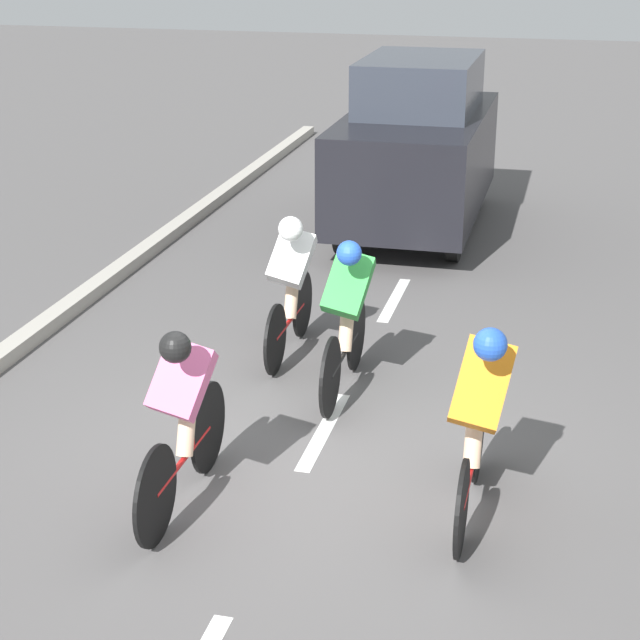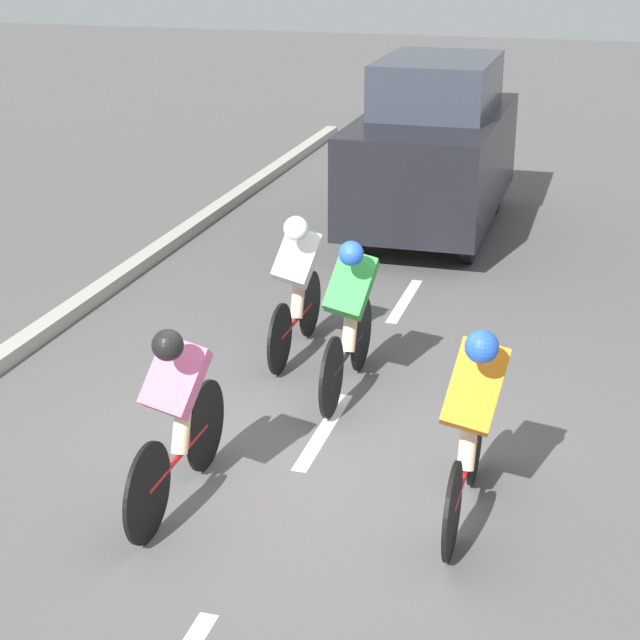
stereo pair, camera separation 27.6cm
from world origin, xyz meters
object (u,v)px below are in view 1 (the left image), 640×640
object	(u,v)px
cyclist_green	(346,312)
cyclist_pink	(182,413)
cyclist_orange	(478,415)
support_car	(416,147)
cyclist_white	(291,280)

from	to	relation	value
cyclist_green	cyclist_pink	xyz separation A→B (m)	(0.66, 2.12, -0.01)
cyclist_orange	cyclist_pink	world-z (taller)	cyclist_orange
support_car	cyclist_white	bearing A→B (deg)	84.67
cyclist_orange	support_car	xyz separation A→B (m)	(1.54, -7.01, 0.30)
cyclist_white	cyclist_green	world-z (taller)	cyclist_green
cyclist_white	cyclist_orange	xyz separation A→B (m)	(-1.97, 2.47, 0.04)
cyclist_orange	cyclist_pink	bearing A→B (deg)	9.84
support_car	cyclist_green	bearing A→B (deg)	92.75
cyclist_white	support_car	xyz separation A→B (m)	(-0.42, -4.54, 0.34)
cyclist_pink	cyclist_white	bearing A→B (deg)	-89.74
cyclist_orange	support_car	distance (m)	7.19
cyclist_orange	cyclist_pink	distance (m)	1.98
cyclist_white	cyclist_green	distance (m)	0.96
cyclist_white	cyclist_green	xyz separation A→B (m)	(-0.68, 0.69, -0.00)
cyclist_green	support_car	world-z (taller)	support_car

